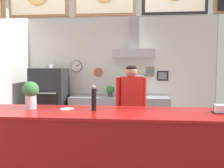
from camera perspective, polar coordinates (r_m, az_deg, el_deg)
The scene contains 12 objects.
back_wall_assembly at distance 5.47m, azimuth 1.77°, elevation 3.28°, with size 4.65×2.91×2.82m.
service_counter at distance 2.78m, azimuth -2.54°, elevation -18.06°, with size 3.34×0.75×1.10m.
back_prep_counter at distance 5.37m, azimuth 1.79°, elevation -8.12°, with size 2.28×0.57×0.92m.
pizza_oven at distance 5.46m, azimuth -15.27°, elevation -4.45°, with size 0.75×0.69×1.68m.
shop_worker at distance 3.95m, azimuth 4.82°, elevation -6.08°, with size 0.52×0.29×1.64m.
espresso_machine at distance 5.22m, azimuth 5.22°, elevation -0.60°, with size 0.50×0.54×0.49m.
potted_oregano at distance 5.37m, azimuth -4.31°, elevation -1.83°, with size 0.13×0.13×0.20m.
potted_rosemary at distance 5.31m, azimuth -0.44°, elevation -1.59°, with size 0.20×0.20×0.25m.
napkin_holder at distance 2.80m, azimuth 25.40°, elevation -5.74°, with size 0.15×0.14×0.10m.
pepper_grinder at distance 2.66m, azimuth -4.58°, elevation -3.52°, with size 0.06×0.06×0.30m.
basil_vase at distance 2.93m, azimuth -19.71°, elevation -2.35°, with size 0.19×0.19×0.33m.
condiment_plate at distance 2.78m, azimuth -11.19°, elevation -6.19°, with size 0.16×0.16×0.01m.
Camera 1 is at (0.35, -3.07, 1.61)m, focal length 36.49 mm.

